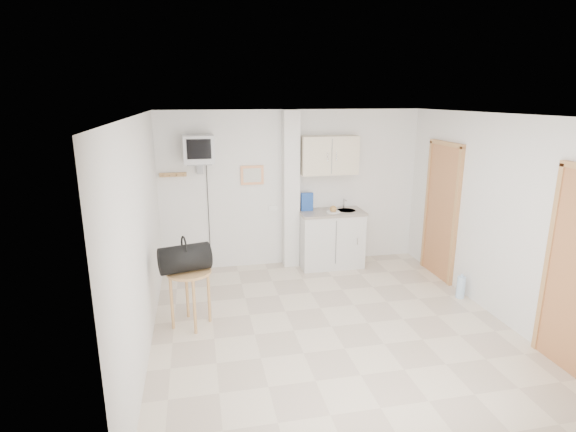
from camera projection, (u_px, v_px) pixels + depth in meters
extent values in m
plane|color=beige|center=(331.00, 327.00, 5.42)|extent=(4.50, 4.50, 0.00)
cube|color=white|center=(292.00, 189.00, 7.23)|extent=(4.20, 0.04, 2.50)
cube|color=white|center=(436.00, 321.00, 2.97)|extent=(4.20, 0.04, 2.50)
cube|color=white|center=(142.00, 239.00, 4.69)|extent=(0.04, 4.50, 2.50)
cube|color=white|center=(498.00, 218.00, 5.51)|extent=(0.04, 4.50, 2.50)
cube|color=white|center=(337.00, 115.00, 4.78)|extent=(4.20, 4.50, 0.04)
cube|color=white|center=(291.00, 190.00, 7.11)|extent=(0.25, 0.22, 2.50)
cube|color=#F29E67|center=(252.00, 175.00, 7.02)|extent=(0.36, 0.03, 0.30)
cube|color=silver|center=(252.00, 175.00, 7.01)|extent=(0.28, 0.01, 0.22)
cube|color=#A36B3D|center=(173.00, 175.00, 6.76)|extent=(0.40, 0.05, 0.06)
cube|color=white|center=(273.00, 208.00, 7.23)|extent=(0.15, 0.02, 0.08)
cylinder|color=#A36B3D|center=(163.00, 176.00, 6.68)|extent=(0.02, 0.08, 0.02)
cylinder|color=#A36B3D|center=(170.00, 176.00, 6.70)|extent=(0.02, 0.08, 0.02)
cylinder|color=#A36B3D|center=(176.00, 176.00, 6.72)|extent=(0.02, 0.08, 0.02)
cylinder|color=#A36B3D|center=(183.00, 176.00, 6.74)|extent=(0.02, 0.08, 0.02)
cube|color=#AF6535|center=(441.00, 213.00, 6.75)|extent=(0.04, 0.75, 2.00)
cube|color=#9A5F37|center=(441.00, 213.00, 6.75)|extent=(0.06, 0.87, 2.06)
cube|color=silver|center=(331.00, 240.00, 7.29)|extent=(1.00, 0.55, 0.88)
cube|color=gray|center=(331.00, 212.00, 7.17)|extent=(1.03, 0.58, 0.04)
cylinder|color=#B7B7BA|center=(346.00, 212.00, 7.22)|extent=(0.30, 0.30, 0.05)
cylinder|color=#B7B7BA|center=(344.00, 203.00, 7.33)|extent=(0.02, 0.02, 0.16)
cylinder|color=#B7B7BA|center=(345.00, 200.00, 7.25)|extent=(0.02, 0.13, 0.02)
cube|color=beige|center=(329.00, 155.00, 7.04)|extent=(0.90, 0.32, 0.60)
cube|color=#1E469C|center=(307.00, 202.00, 7.16)|extent=(0.19, 0.07, 0.29)
cylinder|color=white|center=(333.00, 212.00, 7.09)|extent=(0.22, 0.22, 0.01)
sphere|color=tan|center=(333.00, 209.00, 7.07)|extent=(0.11, 0.11, 0.11)
cube|color=slate|center=(200.00, 163.00, 6.67)|extent=(0.36, 0.32, 0.02)
cube|color=slate|center=(200.00, 167.00, 6.81)|extent=(0.10, 0.06, 0.20)
cube|color=#B9B9BC|center=(199.00, 149.00, 6.55)|extent=(0.44, 0.42, 0.40)
cube|color=black|center=(199.00, 149.00, 6.34)|extent=(0.34, 0.02, 0.28)
cylinder|color=black|center=(209.00, 217.00, 7.05)|extent=(0.01, 0.01, 1.73)
cylinder|color=#A36B3D|center=(189.00, 272.00, 5.29)|extent=(0.52, 0.52, 0.03)
cylinder|color=#A36B3D|center=(209.00, 296.00, 5.46)|extent=(0.04, 0.04, 0.67)
cylinder|color=#A36B3D|center=(187.00, 292.00, 5.58)|extent=(0.04, 0.04, 0.67)
cylinder|color=#A36B3D|center=(172.00, 303.00, 5.29)|extent=(0.04, 0.04, 0.67)
cylinder|color=#A36B3D|center=(194.00, 307.00, 5.18)|extent=(0.04, 0.04, 0.67)
cylinder|color=black|center=(185.00, 258.00, 5.23)|extent=(0.64, 0.45, 0.32)
torus|color=black|center=(184.00, 246.00, 5.20)|extent=(0.08, 0.24, 0.24)
cylinder|color=#AED0F2|center=(461.00, 287.00, 6.17)|extent=(0.11, 0.11, 0.31)
cylinder|color=#AED0F2|center=(462.00, 276.00, 6.12)|extent=(0.03, 0.03, 0.04)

